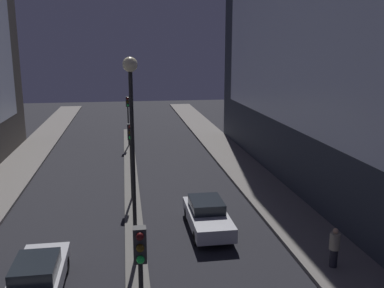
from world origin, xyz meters
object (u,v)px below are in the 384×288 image
object	(u,v)px
traffic_light_far	(128,110)
street_lamp	(132,119)
car_left_lane	(38,276)
traffic_light_mid	(131,144)
traffic_light_near	(141,272)
pedestrian_on_right_sidewalk	(334,247)
car_right_lane	(207,215)

from	to	relation	value
traffic_light_far	street_lamp	xyz separation A→B (m)	(0.00, -21.47, 2.65)
street_lamp	car_left_lane	distance (m)	6.63
car_left_lane	traffic_light_far	bearing A→B (deg)	81.43
street_lamp	car_left_lane	world-z (taller)	street_lamp
traffic_light_mid	car_left_lane	xyz separation A→B (m)	(-3.53, -9.45, -2.60)
traffic_light_near	street_lamp	size ratio (longest dim) A/B	0.53
traffic_light_far	pedestrian_on_right_sidewalk	size ratio (longest dim) A/B	2.68
traffic_light_mid	traffic_light_far	xyz separation A→B (m)	(0.00, 13.98, 0.00)
street_lamp	traffic_light_near	bearing A→B (deg)	-90.00
traffic_light_near	traffic_light_mid	size ratio (longest dim) A/B	1.00
street_lamp	traffic_light_far	bearing A→B (deg)	90.00
traffic_light_far	car_right_lane	bearing A→B (deg)	-79.40
car_left_lane	pedestrian_on_right_sidewalk	size ratio (longest dim) A/B	2.70
traffic_light_far	street_lamp	world-z (taller)	street_lamp
traffic_light_near	pedestrian_on_right_sidewalk	world-z (taller)	traffic_light_near
traffic_light_near	car_left_lane	bearing A→B (deg)	125.43
traffic_light_far	pedestrian_on_right_sidewalk	distance (m)	24.86
car_left_lane	pedestrian_on_right_sidewalk	world-z (taller)	pedestrian_on_right_sidewalk
pedestrian_on_right_sidewalk	traffic_light_mid	bearing A→B (deg)	129.10
street_lamp	car_right_lane	xyz separation A→B (m)	(3.53, 2.59, -5.24)
traffic_light_mid	car_right_lane	xyz separation A→B (m)	(3.53, -4.89, -2.59)
traffic_light_mid	traffic_light_near	bearing A→B (deg)	-90.00
traffic_light_far	pedestrian_on_right_sidewalk	world-z (taller)	traffic_light_far
traffic_light_near	street_lamp	xyz separation A→B (m)	(0.00, 6.93, 2.65)
car_right_lane	pedestrian_on_right_sidewalk	bearing A→B (deg)	-47.75
traffic_light_mid	pedestrian_on_right_sidewalk	distance (m)	12.49
traffic_light_near	traffic_light_far	size ratio (longest dim) A/B	1.00
traffic_light_near	street_lamp	bearing A→B (deg)	90.00
pedestrian_on_right_sidewalk	car_right_lane	bearing A→B (deg)	132.25
traffic_light_far	car_right_lane	size ratio (longest dim) A/B	0.96
street_lamp	car_right_lane	world-z (taller)	street_lamp
traffic_light_near	traffic_light_mid	bearing A→B (deg)	90.00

